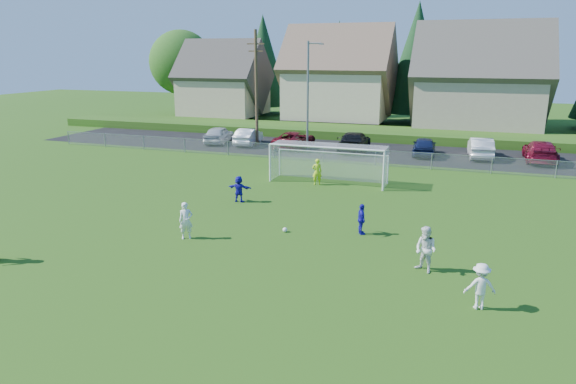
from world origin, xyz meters
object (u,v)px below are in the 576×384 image
(car_a, at_px, (219,135))
(car_g, at_px, (540,151))
(player_white_a, at_px, (186,221))
(soccer_goal, at_px, (329,157))
(car_c, at_px, (294,140))
(car_f, at_px, (481,148))
(car_d, at_px, (354,142))
(player_blue_b, at_px, (239,189))
(player_white_c, at_px, (480,286))
(player_blue_a, at_px, (361,219))
(goalkeeper, at_px, (317,172))
(car_b, at_px, (248,136))
(player_white_b, at_px, (426,250))
(soccer_ball, at_px, (285,230))
(car_e, at_px, (424,146))

(car_a, height_order, car_g, car_g)
(player_white_a, bearing_deg, car_a, 78.42)
(soccer_goal, bearing_deg, car_c, 118.74)
(car_f, bearing_deg, car_d, -0.31)
(player_blue_b, bearing_deg, player_white_c, 145.30)
(player_blue_a, height_order, goalkeeper, goalkeeper)
(soccer_goal, bearing_deg, car_f, 51.41)
(car_d, bearing_deg, car_a, -3.58)
(player_white_c, height_order, car_g, car_g)
(player_white_a, distance_m, soccer_goal, 12.67)
(player_blue_b, height_order, car_b, player_blue_b)
(goalkeeper, xyz_separation_m, car_f, (9.87, 12.62, -0.04))
(player_white_a, distance_m, player_white_b, 10.42)
(goalkeeper, height_order, car_g, goalkeeper)
(soccer_ball, xyz_separation_m, player_blue_a, (3.41, 0.88, 0.61))
(soccer_goal, bearing_deg, car_e, 65.65)
(player_white_b, distance_m, car_d, 24.78)
(car_d, bearing_deg, car_g, 178.29)
(player_white_b, relative_size, player_blue_b, 1.21)
(player_white_b, bearing_deg, car_b, 159.87)
(car_g, bearing_deg, player_blue_a, 65.13)
(car_f, height_order, soccer_goal, soccer_goal)
(soccer_ball, xyz_separation_m, car_f, (8.83, 21.66, 0.69))
(soccer_goal, bearing_deg, car_a, 140.34)
(car_a, relative_size, car_b, 1.02)
(car_d, height_order, car_f, car_d)
(car_f, bearing_deg, player_blue_a, 71.66)
(car_e, bearing_deg, soccer_goal, 62.53)
(player_white_b, distance_m, soccer_goal, 14.29)
(soccer_ball, xyz_separation_m, car_e, (4.53, 21.08, 0.64))
(goalkeeper, bearing_deg, soccer_ball, 73.70)
(player_blue_a, height_order, car_e, car_e)
(car_b, bearing_deg, player_blue_a, 119.18)
(car_f, distance_m, car_g, 4.31)
(soccer_ball, relative_size, player_white_a, 0.13)
(soccer_ball, bearing_deg, goalkeeper, 96.56)
(soccer_ball, height_order, car_g, car_g)
(player_white_b, xyz_separation_m, car_f, (2.32, 24.13, -0.10))
(player_white_c, height_order, car_f, car_f)
(soccer_ball, bearing_deg, player_white_b, -20.83)
(car_d, bearing_deg, player_blue_b, 76.76)
(car_g, height_order, soccer_goal, soccer_goal)
(player_blue_b, height_order, car_g, car_g)
(car_d, bearing_deg, goalkeeper, 87.14)
(player_white_b, xyz_separation_m, soccer_goal, (-7.02, 12.43, 0.73))
(car_e, bearing_deg, player_white_a, 67.00)
(player_blue_b, distance_m, car_a, 19.71)
(goalkeeper, bearing_deg, player_blue_a, 95.72)
(car_c, relative_size, car_g, 0.95)
(player_white_c, bearing_deg, soccer_ball, -45.12)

